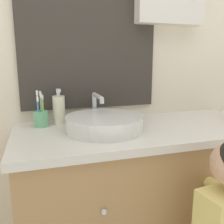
{
  "coord_description": "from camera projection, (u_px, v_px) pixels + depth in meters",
  "views": [
    {
      "loc": [
        -0.51,
        -0.79,
        1.24
      ],
      "look_at": [
        -0.19,
        0.27,
        1.0
      ],
      "focal_mm": 40.0,
      "sensor_mm": 36.0,
      "label": 1
    }
  ],
  "objects": [
    {
      "name": "vanity_counter",
      "position": [
        143.0,
        206.0,
        1.35
      ],
      "size": [
        1.29,
        0.56,
        0.9
      ],
      "color": "#A37A4C",
      "rests_on": "ground_plane"
    },
    {
      "name": "sink_basin",
      "position": [
        104.0,
        122.0,
        1.19
      ],
      "size": [
        0.37,
        0.42,
        0.16
      ],
      "color": "silver",
      "rests_on": "vanity_counter"
    },
    {
      "name": "toothbrush_holder",
      "position": [
        41.0,
        117.0,
        1.26
      ],
      "size": [
        0.07,
        0.07,
        0.18
      ],
      "color": "#66B27F",
      "rests_on": "vanity_counter"
    },
    {
      "name": "soap_dispenser",
      "position": [
        59.0,
        110.0,
        1.3
      ],
      "size": [
        0.06,
        0.06,
        0.19
      ],
      "color": "beige",
      "rests_on": "vanity_counter"
    },
    {
      "name": "wall_back",
      "position": [
        126.0,
        52.0,
        1.46
      ],
      "size": [
        3.2,
        0.18,
        2.5
      ],
      "color": "beige",
      "rests_on": "ground_plane"
    }
  ]
}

